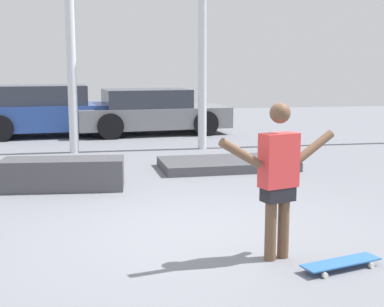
{
  "coord_description": "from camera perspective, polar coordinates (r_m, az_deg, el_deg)",
  "views": [
    {
      "loc": [
        -1.14,
        -5.81,
        1.91
      ],
      "look_at": [
        0.27,
        1.41,
        0.7
      ],
      "focal_mm": 50.0,
      "sensor_mm": 36.0,
      "label": 1
    }
  ],
  "objects": [
    {
      "name": "manual_pad",
      "position": [
        10.12,
        3.77,
        -1.11
      ],
      "size": [
        2.52,
        1.36,
        0.17
      ],
      "primitive_type": "cube",
      "rotation": [
        0.0,
        0.0,
        0.02
      ],
      "color": "#47474C",
      "rests_on": "ground_plane"
    },
    {
      "name": "ground_plane",
      "position": [
        6.22,
        0.04,
        -8.56
      ],
      "size": [
        36.0,
        36.0,
        0.0
      ],
      "primitive_type": "plane",
      "color": "slate"
    },
    {
      "name": "skateboard",
      "position": [
        5.37,
        15.61,
        -11.16
      ],
      "size": [
        0.85,
        0.41,
        0.08
      ],
      "rotation": [
        0.0,
        0.0,
        0.26
      ],
      "color": "#2D66B2",
      "rests_on": "ground_plane"
    },
    {
      "name": "parked_car_blue",
      "position": [
        15.33,
        -15.04,
        4.37
      ],
      "size": [
        4.26,
        2.27,
        1.4
      ],
      "rotation": [
        0.0,
        0.0,
        0.09
      ],
      "color": "#284793",
      "rests_on": "ground_plane"
    },
    {
      "name": "skateboarder",
      "position": [
        5.3,
        9.21,
        -2.11
      ],
      "size": [
        1.32,
        0.48,
        1.57
      ],
      "rotation": [
        0.0,
        0.0,
        0.3
      ],
      "color": "brown",
      "rests_on": "ground_plane"
    },
    {
      "name": "grind_box",
      "position": [
        8.6,
        -13.56,
        -2.14
      ],
      "size": [
        1.92,
        0.82,
        0.49
      ],
      "primitive_type": "cube",
      "rotation": [
        0.0,
        0.0,
        -0.1
      ],
      "color": "#47474C",
      "rests_on": "ground_plane"
    },
    {
      "name": "parked_car_grey",
      "position": [
        15.31,
        -4.46,
        4.46
      ],
      "size": [
        4.4,
        2.32,
        1.27
      ],
      "rotation": [
        0.0,
        0.0,
        0.09
      ],
      "color": "slate",
      "rests_on": "ground_plane"
    }
  ]
}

